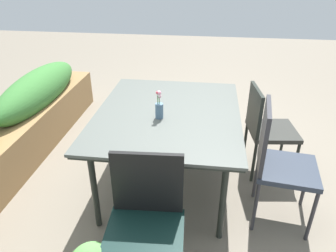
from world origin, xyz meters
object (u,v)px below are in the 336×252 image
at_px(flower_vase, 159,108).
at_px(planter_box, 1,142).
at_px(chair_near_right, 266,125).
at_px(chair_end_left, 145,220).
at_px(dining_table, 168,117).
at_px(chair_near_left, 278,159).

xyz_separation_m(flower_vase, planter_box, (0.05, 1.48, -0.45)).
bearing_deg(planter_box, chair_near_right, -80.83).
bearing_deg(chair_end_left, flower_vase, -89.90).
distance_m(dining_table, chair_near_left, 0.92).
relative_size(chair_near_right, planter_box, 0.24).
xyz_separation_m(chair_near_left, chair_end_left, (-0.68, 0.86, -0.05)).
height_order(chair_near_left, chair_near_right, chair_near_left).
height_order(chair_near_right, planter_box, chair_near_right).
bearing_deg(flower_vase, chair_near_left, -102.20).
bearing_deg(chair_near_right, dining_table, -76.88).
relative_size(flower_vase, planter_box, 0.07).
relative_size(chair_end_left, flower_vase, 3.77).
bearing_deg(planter_box, flower_vase, -91.75).
bearing_deg(chair_near_left, dining_table, -102.84).
distance_m(dining_table, chair_near_right, 0.94).
xyz_separation_m(chair_near_right, flower_vase, (-0.43, 0.92, 0.32)).
xyz_separation_m(dining_table, chair_near_right, (0.32, -0.86, -0.19)).
bearing_deg(chair_end_left, chair_near_left, -145.21).
bearing_deg(chair_end_left, chair_near_right, -127.00).
distance_m(chair_end_left, flower_vase, 0.93).
distance_m(dining_table, planter_box, 1.57).
bearing_deg(flower_vase, planter_box, 88.25).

